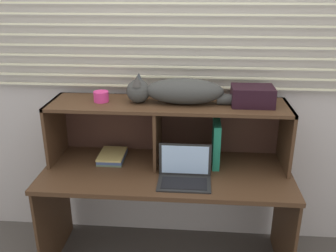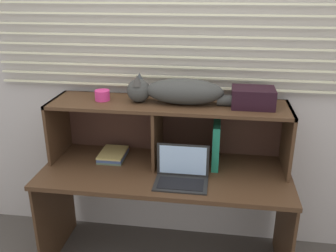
{
  "view_description": "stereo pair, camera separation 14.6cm",
  "coord_description": "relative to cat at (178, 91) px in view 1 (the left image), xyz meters",
  "views": [
    {
      "loc": [
        0.18,
        -1.99,
        1.89
      ],
      "look_at": [
        0.0,
        0.31,
        0.99
      ],
      "focal_mm": 39.75,
      "sensor_mm": 36.0,
      "label": 1
    },
    {
      "loc": [
        0.33,
        -1.97,
        1.89
      ],
      "look_at": [
        0.0,
        0.31,
        0.99
      ],
      "focal_mm": 39.75,
      "sensor_mm": 36.0,
      "label": 2
    }
  ],
  "objects": [
    {
      "name": "cat",
      "position": [
        0.0,
        0.0,
        0.0
      ],
      "size": [
        0.86,
        0.19,
        0.19
      ],
      "color": "#393A38",
      "rests_on": "hutch_shelf_unit"
    },
    {
      "name": "hutch_shelf_unit",
      "position": [
        -0.07,
        0.04,
        -0.2
      ],
      "size": [
        1.57,
        0.38,
        0.42
      ],
      "color": "#462E1C",
      "rests_on": "desk"
    },
    {
      "name": "small_basket",
      "position": [
        -0.51,
        0.0,
        -0.05
      ],
      "size": [
        0.1,
        0.1,
        0.07
      ],
      "primitive_type": "cylinder",
      "color": "#D6347E",
      "rests_on": "hutch_shelf_unit"
    },
    {
      "name": "storage_box",
      "position": [
        0.47,
        0.0,
        -0.02
      ],
      "size": [
        0.26,
        0.19,
        0.12
      ],
      "primitive_type": "cube",
      "color": "black",
      "rests_on": "hutch_shelf_unit"
    },
    {
      "name": "desk",
      "position": [
        -0.07,
        -0.13,
        -0.63
      ],
      "size": [
        1.63,
        0.67,
        0.73
      ],
      "color": "#462E1C",
      "rests_on": "ground"
    },
    {
      "name": "laptop",
      "position": [
        0.06,
        -0.27,
        -0.45
      ],
      "size": [
        0.33,
        0.2,
        0.22
      ],
      "color": "black",
      "rests_on": "desk"
    },
    {
      "name": "binder_upright",
      "position": [
        0.26,
        0.0,
        -0.35
      ],
      "size": [
        0.05,
        0.25,
        0.31
      ],
      "primitive_type": "cube",
      "color": "#1E8161",
      "rests_on": "desk"
    },
    {
      "name": "back_panel_with_blinds",
      "position": [
        -0.07,
        0.24,
        0.02
      ],
      "size": [
        4.4,
        0.08,
        2.5
      ],
      "color": "beige",
      "rests_on": "ground"
    },
    {
      "name": "book_stack",
      "position": [
        -0.46,
        -0.0,
        -0.48
      ],
      "size": [
        0.18,
        0.24,
        0.05
      ],
      "color": "#52654F",
      "rests_on": "desk"
    }
  ]
}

